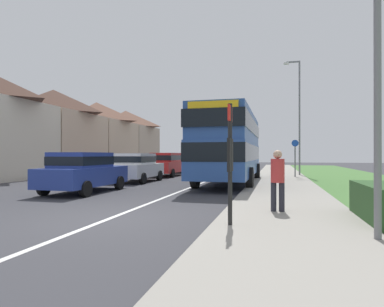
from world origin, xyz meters
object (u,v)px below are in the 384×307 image
object	(u,v)px
parked_car_silver	(187,162)
pedestrian_at_stop	(278,177)
parked_car_red	(166,163)
bus_stop_sign	(230,155)
parked_car_blue	(83,170)
double_decker_bus	(230,144)
street_lamp_mid	(298,111)
cycle_route_sign	(295,157)
parked_car_white	(137,166)

from	to	relation	value
parked_car_silver	pedestrian_at_stop	distance (m)	20.39
parked_car_red	bus_stop_sign	size ratio (longest dim) A/B	1.72
parked_car_blue	pedestrian_at_stop	distance (m)	8.33
parked_car_blue	parked_car_silver	bearing A→B (deg)	89.67
double_decker_bus	street_lamp_mid	bearing A→B (deg)	60.07
parked_car_red	bus_stop_sign	world-z (taller)	bus_stop_sign
cycle_route_sign	pedestrian_at_stop	bearing A→B (deg)	-94.95
parked_car_blue	cycle_route_sign	size ratio (longest dim) A/B	1.68
street_lamp_mid	double_decker_bus	bearing A→B (deg)	-119.93
bus_stop_sign	parked_car_silver	bearing A→B (deg)	107.69
parked_car_blue	pedestrian_at_stop	size ratio (longest dim) A/B	2.53
parked_car_red	street_lamp_mid	distance (m)	10.11
parked_car_red	cycle_route_sign	distance (m)	8.86
parked_car_white	cycle_route_sign	bearing A→B (deg)	29.86
parked_car_red	parked_car_silver	distance (m)	5.29
parked_car_white	parked_car_red	world-z (taller)	parked_car_red
bus_stop_sign	street_lamp_mid	bearing A→B (deg)	82.03
parked_car_blue	street_lamp_mid	distance (m)	15.88
cycle_route_sign	street_lamp_mid	world-z (taller)	street_lamp_mid
parked_car_blue	parked_car_red	xyz separation A→B (m)	(0.00, 10.40, 0.02)
parked_car_red	pedestrian_at_stop	bearing A→B (deg)	-60.64
parked_car_silver	pedestrian_at_stop	xyz separation A→B (m)	(7.59, -18.93, 0.06)
parked_car_white	cycle_route_sign	distance (m)	10.23
parked_car_blue	parked_car_white	distance (m)	5.27
parked_car_blue	parked_car_white	size ratio (longest dim) A/B	1.05
parked_car_silver	bus_stop_sign	size ratio (longest dim) A/B	1.69
parked_car_red	bus_stop_sign	xyz separation A→B (m)	(6.72, -15.50, 0.62)
double_decker_bus	parked_car_white	distance (m)	5.43
parked_car_silver	pedestrian_at_stop	size ratio (longest dim) A/B	2.64
parked_car_blue	parked_car_silver	size ratio (longest dim) A/B	0.96
cycle_route_sign	street_lamp_mid	xyz separation A→B (m)	(0.32, 2.05, 3.24)
double_decker_bus	cycle_route_sign	size ratio (longest dim) A/B	4.02
double_decker_bus	parked_car_white	bearing A→B (deg)	-176.20
parked_car_white	bus_stop_sign	distance (m)	12.37
parked_car_white	bus_stop_sign	world-z (taller)	bus_stop_sign
pedestrian_at_stop	bus_stop_sign	distance (m)	2.17
double_decker_bus	parked_car_red	distance (m)	7.22
parked_car_blue	bus_stop_sign	bearing A→B (deg)	-37.16
parked_car_silver	bus_stop_sign	bearing A→B (deg)	-72.31
parked_car_red	street_lamp_mid	xyz separation A→B (m)	(9.17, 2.00, 3.74)
parked_car_white	parked_car_silver	xyz separation A→B (m)	(0.10, 10.43, 0.02)
pedestrian_at_stop	street_lamp_mid	world-z (taller)	street_lamp_mid
parked_car_blue	bus_stop_sign	xyz separation A→B (m)	(6.72, -5.10, 0.64)
parked_car_blue	parked_car_red	distance (m)	10.40
parked_car_silver	bus_stop_sign	xyz separation A→B (m)	(6.63, -20.79, 0.63)
parked_car_blue	street_lamp_mid	world-z (taller)	street_lamp_mid
bus_stop_sign	street_lamp_mid	xyz separation A→B (m)	(2.45, 17.50, 3.13)
parked_car_silver	parked_car_blue	bearing A→B (deg)	-90.33
pedestrian_at_stop	bus_stop_sign	size ratio (longest dim) A/B	0.64
street_lamp_mid	parked_car_blue	bearing A→B (deg)	-126.48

